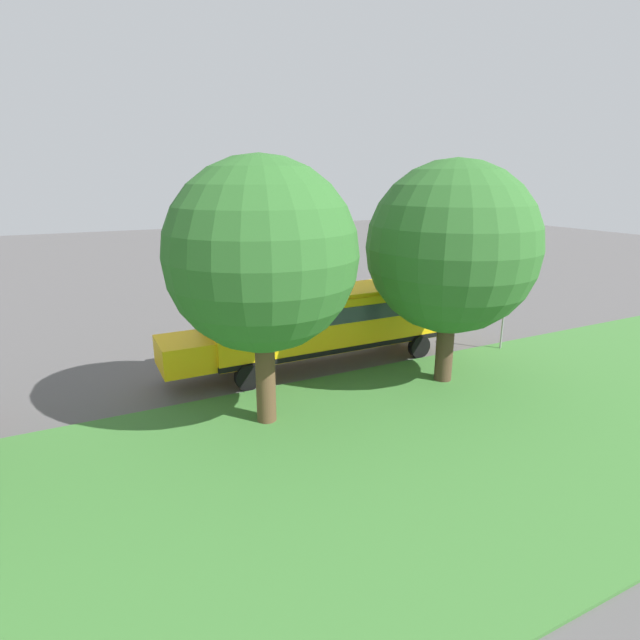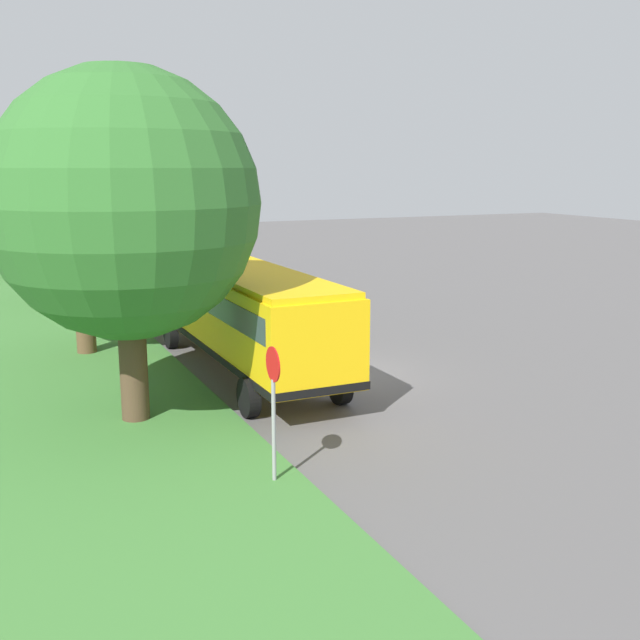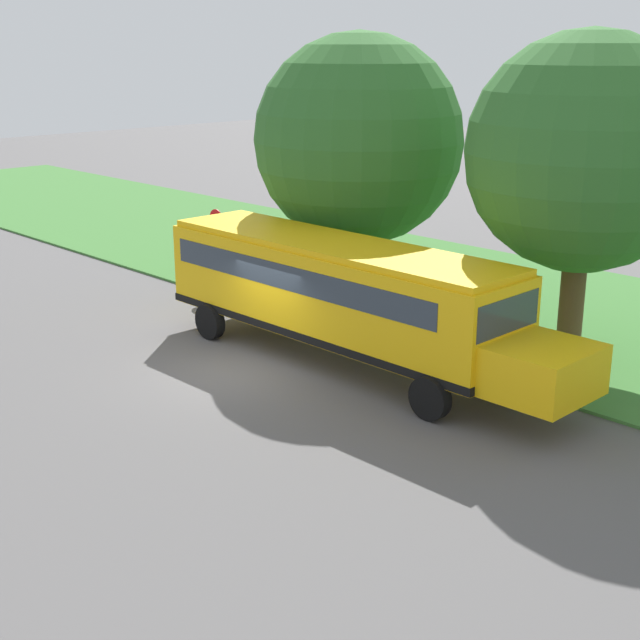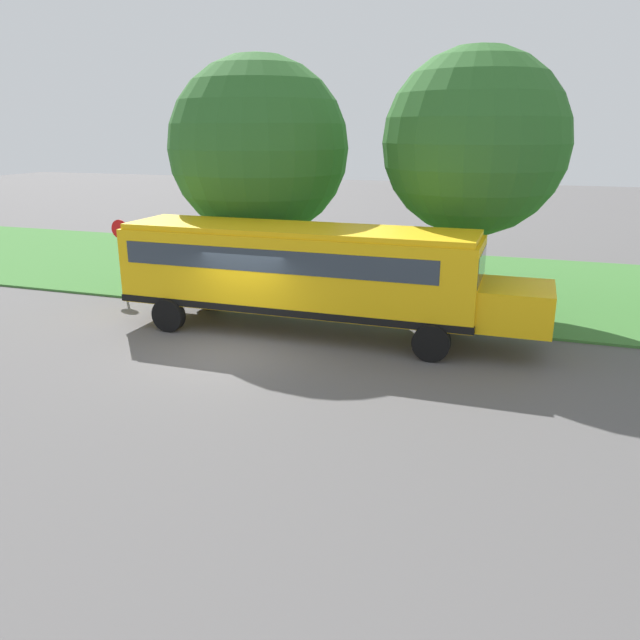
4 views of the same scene
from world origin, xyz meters
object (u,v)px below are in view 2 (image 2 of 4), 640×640
Objects in this scene: car_red_nearest at (131,276)px; oak_tree_across_road at (13,183)px; car_blue_middle at (209,257)px; stop_sign at (273,398)px; oak_tree_far_end at (49,182)px; oak_tree_beside_bus at (122,204)px; school_bus at (243,309)px; oak_tree_roadside_mid at (78,190)px.

car_red_nearest is 11.00m from oak_tree_across_road.
stop_sign is at bearing -104.20° from car_blue_middle.
oak_tree_beside_bus is at bearing -90.32° from oak_tree_far_end.
school_bus is at bearing 39.56° from oak_tree_beside_bus.
oak_tree_across_road is at bearing 162.32° from car_blue_middle.
oak_tree_roadside_mid reaches higher than oak_tree_across_road.
school_bus is 15.49m from car_red_nearest.
car_blue_middle is 20.09m from oak_tree_roadside_mid.
school_bus is 25.21m from oak_tree_across_road.
school_bus is 8.22m from stop_sign.
school_bus reaches higher than stop_sign.
oak_tree_beside_bus reaches higher than car_blue_middle.
oak_tree_beside_bus is 3.04× the size of stop_sign.
oak_tree_far_end reaches higher than school_bus.
school_bus reaches higher than car_blue_middle.
car_red_nearest is at bearing -133.68° from car_blue_middle.
stop_sign is (1.80, -4.68, -3.48)m from oak_tree_beside_bus.
car_red_nearest is 12.78m from oak_tree_roadside_mid.
car_red_nearest is 0.56× the size of oak_tree_across_road.
oak_tree_beside_bus reaches higher than car_red_nearest.
stop_sign is (-1.80, -23.39, 0.86)m from car_red_nearest.
oak_tree_far_end is (-9.11, -6.92, 4.50)m from car_blue_middle.
stop_sign is (-7.40, -29.25, 0.86)m from car_blue_middle.
oak_tree_across_road is at bearing 116.32° from car_red_nearest.
oak_tree_far_end is 10.19m from oak_tree_across_road.
car_blue_middle is 12.29m from oak_tree_far_end.
oak_tree_beside_bus reaches higher than stop_sign.
oak_tree_roadside_mid is (-3.96, 4.04, 3.42)m from school_bus.
oak_tree_roadside_mid reaches higher than car_blue_middle.
car_red_nearest is 0.53× the size of oak_tree_roadside_mid.
car_blue_middle is at bearing 69.47° from oak_tree_beside_bus.
oak_tree_beside_bus reaches higher than oak_tree_far_end.
oak_tree_far_end reaches higher than stop_sign.
stop_sign reaches higher than car_red_nearest.
school_bus is at bearing -78.87° from oak_tree_across_road.
car_red_nearest is 0.53× the size of oak_tree_beside_bus.
oak_tree_roadside_mid is at bearing 90.13° from oak_tree_beside_bus.
oak_tree_beside_bus is (-3.94, -3.25, 3.29)m from school_bus.
oak_tree_roadside_mid is 12.64m from stop_sign.
oak_tree_across_road is at bearing 94.74° from stop_sign.
oak_tree_roadside_mid reaches higher than stop_sign.
oak_tree_beside_bus is 7.29m from oak_tree_roadside_mid.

